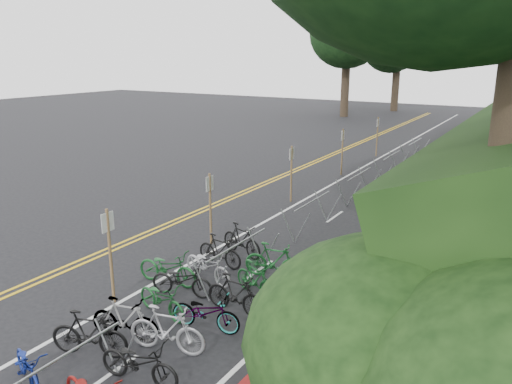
# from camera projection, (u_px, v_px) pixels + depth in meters

# --- Properties ---
(ground) EXTENTS (120.00, 120.00, 0.00)m
(ground) POSITION_uv_depth(u_px,v_px,m) (83.00, 299.00, 13.32)
(ground) COLOR black
(ground) RESTS_ON ground
(road_markings) EXTENTS (7.47, 80.00, 0.01)m
(road_markings) POSITION_uv_depth(u_px,v_px,m) (282.00, 207.00, 21.36)
(road_markings) COLOR gold
(road_markings) RESTS_ON ground
(red_curb) EXTENTS (0.25, 28.00, 0.10)m
(red_curb) POSITION_uv_depth(u_px,v_px,m) (413.00, 213.00, 20.41)
(red_curb) COLOR maroon
(red_curb) RESTS_ON ground
(bike_rack_front) EXTENTS (1.13, 3.41, 1.15)m
(bike_rack_front) POSITION_uv_depth(u_px,v_px,m) (46.00, 381.00, 8.60)
(bike_rack_front) COLOR gray
(bike_rack_front) RESTS_ON ground
(bike_racks_rest) EXTENTS (1.14, 23.00, 1.17)m
(bike_racks_rest) POSITION_uv_depth(u_px,v_px,m) (359.00, 180.00, 22.36)
(bike_racks_rest) COLOR gray
(bike_racks_rest) RESTS_ON ground
(signpost_near) EXTENTS (0.08, 0.40, 2.57)m
(signpost_near) POSITION_uv_depth(u_px,v_px,m) (110.00, 250.00, 12.76)
(signpost_near) COLOR brown
(signpost_near) RESTS_ON ground
(signposts_rest) EXTENTS (0.08, 18.40, 2.50)m
(signposts_rest) POSITION_uv_depth(u_px,v_px,m) (319.00, 158.00, 24.22)
(signposts_rest) COLOR brown
(signposts_rest) RESTS_ON ground
(bike_front) EXTENTS (0.85, 1.95, 1.00)m
(bike_front) POSITION_uv_depth(u_px,v_px,m) (167.00, 268.00, 14.06)
(bike_front) COLOR #144C1E
(bike_front) RESTS_ON ground
(bike_valet) EXTENTS (2.95, 9.70, 1.08)m
(bike_valet) POSITION_uv_depth(u_px,v_px,m) (183.00, 300.00, 12.21)
(bike_valet) COLOR navy
(bike_valet) RESTS_ON ground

